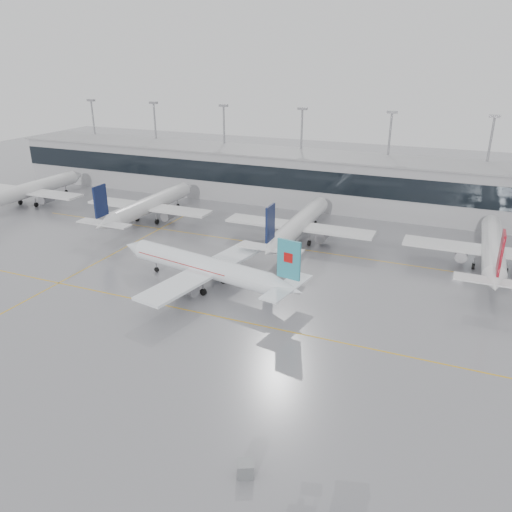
% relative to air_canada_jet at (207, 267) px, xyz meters
% --- Properties ---
extents(ground, '(320.00, 320.00, 0.00)m').
position_rel_air_canada_jet_xyz_m(ground, '(6.74, -8.04, -3.47)').
color(ground, gray).
rests_on(ground, ground).
extents(taxi_line_main, '(120.00, 0.25, 0.01)m').
position_rel_air_canada_jet_xyz_m(taxi_line_main, '(6.74, -8.04, -3.47)').
color(taxi_line_main, gold).
rests_on(taxi_line_main, ground).
extents(taxi_line_north, '(120.00, 0.25, 0.01)m').
position_rel_air_canada_jet_xyz_m(taxi_line_north, '(6.74, 21.96, -3.47)').
color(taxi_line_north, gold).
rests_on(taxi_line_north, ground).
extents(taxi_line_cross, '(0.25, 60.00, 0.01)m').
position_rel_air_canada_jet_xyz_m(taxi_line_cross, '(-23.26, 6.96, -3.47)').
color(taxi_line_cross, gold).
rests_on(taxi_line_cross, ground).
extents(terminal, '(180.00, 15.00, 12.00)m').
position_rel_air_canada_jet_xyz_m(terminal, '(6.74, 53.96, 2.53)').
color(terminal, '#9A999D').
rests_on(terminal, ground).
extents(terminal_glass, '(180.00, 0.20, 5.00)m').
position_rel_air_canada_jet_xyz_m(terminal_glass, '(6.74, 46.41, 4.03)').
color(terminal_glass, black).
rests_on(terminal_glass, ground).
extents(terminal_roof, '(182.00, 16.00, 0.40)m').
position_rel_air_canada_jet_xyz_m(terminal_roof, '(6.74, 53.96, 8.73)').
color(terminal_roof, gray).
rests_on(terminal_roof, ground).
extents(light_masts, '(156.40, 1.00, 22.60)m').
position_rel_air_canada_jet_xyz_m(light_masts, '(6.74, 59.96, 9.87)').
color(light_masts, gray).
rests_on(light_masts, ground).
extents(air_canada_jet, '(35.33, 28.28, 11.00)m').
position_rel_air_canada_jet_xyz_m(air_canada_jet, '(0.00, 0.00, 0.00)').
color(air_canada_jet, white).
rests_on(air_canada_jet, ground).
extents(parked_jet_a, '(29.64, 36.96, 11.72)m').
position_rel_air_canada_jet_xyz_m(parked_jet_a, '(-63.26, 25.65, 0.24)').
color(parked_jet_a, silver).
rests_on(parked_jet_a, ground).
extents(parked_jet_b, '(29.64, 36.96, 11.72)m').
position_rel_air_canada_jet_xyz_m(parked_jet_b, '(-28.26, 25.65, 0.24)').
color(parked_jet_b, silver).
rests_on(parked_jet_b, ground).
extents(parked_jet_c, '(29.64, 36.96, 11.72)m').
position_rel_air_canada_jet_xyz_m(parked_jet_c, '(6.74, 25.65, 0.24)').
color(parked_jet_c, silver).
rests_on(parked_jet_c, ground).
extents(parked_jet_d, '(29.64, 36.96, 11.72)m').
position_rel_air_canada_jet_xyz_m(parked_jet_d, '(41.74, 25.65, 0.24)').
color(parked_jet_d, silver).
rests_on(parked_jet_d, ground).
extents(gse_unit, '(1.90, 1.85, 1.45)m').
position_rel_air_canada_jet_xyz_m(gse_unit, '(21.31, -33.00, -2.75)').
color(gse_unit, slate).
rests_on(gse_unit, ground).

